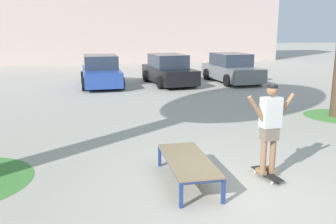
{
  "coord_description": "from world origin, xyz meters",
  "views": [
    {
      "loc": [
        -2.64,
        -5.44,
        2.77
      ],
      "look_at": [
        -0.78,
        2.07,
        1.0
      ],
      "focal_mm": 39.16,
      "sensor_mm": 36.0,
      "label": 1
    }
  ],
  "objects_px": {
    "skate_box": "(188,161)",
    "car_black": "(169,71)",
    "skater": "(270,123)",
    "car_blue": "(101,72)",
    "skateboard": "(267,174)",
    "car_grey": "(231,69)"
  },
  "relations": [
    {
      "from": "skateboard",
      "to": "car_black",
      "type": "xyz_separation_m",
      "value": [
        1.1,
        12.13,
        0.61
      ]
    },
    {
      "from": "skateboard",
      "to": "skater",
      "type": "height_order",
      "value": "skater"
    },
    {
      "from": "car_black",
      "to": "skater",
      "type": "bearing_deg",
      "value": -95.17
    },
    {
      "from": "skate_box",
      "to": "car_blue",
      "type": "xyz_separation_m",
      "value": [
        -0.75,
        12.19,
        0.28
      ]
    },
    {
      "from": "skater",
      "to": "car_blue",
      "type": "bearing_deg",
      "value": 100.43
    },
    {
      "from": "car_blue",
      "to": "skate_box",
      "type": "bearing_deg",
      "value": -86.49
    },
    {
      "from": "car_blue",
      "to": "car_grey",
      "type": "relative_size",
      "value": 0.98
    },
    {
      "from": "skater",
      "to": "car_grey",
      "type": "distance_m",
      "value": 12.83
    },
    {
      "from": "skateboard",
      "to": "car_black",
      "type": "distance_m",
      "value": 12.19
    },
    {
      "from": "car_blue",
      "to": "skateboard",
      "type": "bearing_deg",
      "value": -79.57
    },
    {
      "from": "skater",
      "to": "skate_box",
      "type": "bearing_deg",
      "value": 174.32
    },
    {
      "from": "car_blue",
      "to": "car_grey",
      "type": "height_order",
      "value": "same"
    },
    {
      "from": "car_black",
      "to": "skate_box",
      "type": "bearing_deg",
      "value": -102.34
    },
    {
      "from": "car_grey",
      "to": "skate_box",
      "type": "bearing_deg",
      "value": -116.8
    },
    {
      "from": "skate_box",
      "to": "car_black",
      "type": "bearing_deg",
      "value": 77.66
    },
    {
      "from": "skater",
      "to": "car_blue",
      "type": "relative_size",
      "value": 0.4
    },
    {
      "from": "skate_box",
      "to": "skater",
      "type": "xyz_separation_m",
      "value": [
        1.52,
        -0.15,
        0.66
      ]
    },
    {
      "from": "skateboard",
      "to": "skater",
      "type": "relative_size",
      "value": 0.48
    },
    {
      "from": "skate_box",
      "to": "skater",
      "type": "distance_m",
      "value": 1.67
    },
    {
      "from": "skateboard",
      "to": "car_blue",
      "type": "xyz_separation_m",
      "value": [
        -2.27,
        12.35,
        0.61
      ]
    },
    {
      "from": "skate_box",
      "to": "car_black",
      "type": "relative_size",
      "value": 0.45
    },
    {
      "from": "car_black",
      "to": "car_blue",
      "type": "bearing_deg",
      "value": 176.29
    }
  ]
}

